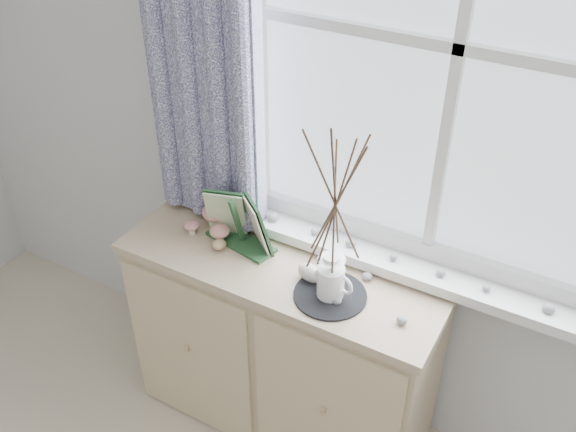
% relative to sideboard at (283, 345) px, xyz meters
% --- Properties ---
extents(sideboard, '(1.20, 0.45, 0.85)m').
position_rel_sideboard_xyz_m(sideboard, '(0.00, 0.00, 0.00)').
color(sideboard, tan).
rests_on(sideboard, ground).
extents(botanical_book, '(0.33, 0.19, 0.22)m').
position_rel_sideboard_xyz_m(botanical_book, '(-0.19, -0.01, 0.53)').
color(botanical_book, '#214527').
rests_on(botanical_book, sideboard).
extents(toadstool_cluster, '(0.19, 0.16, 0.10)m').
position_rel_sideboard_xyz_m(toadstool_cluster, '(-0.31, 0.04, 0.48)').
color(toadstool_cluster, silver).
rests_on(toadstool_cluster, sideboard).
extents(wooden_eggs, '(0.09, 0.11, 0.06)m').
position_rel_sideboard_xyz_m(wooden_eggs, '(-0.26, -0.01, 0.45)').
color(wooden_eggs, tan).
rests_on(wooden_eggs, sideboard).
extents(songbird_figurine, '(0.14, 0.09, 0.07)m').
position_rel_sideboard_xyz_m(songbird_figurine, '(0.13, -0.03, 0.46)').
color(songbird_figurine, silver).
rests_on(songbird_figurine, sideboard).
extents(crocheted_doily, '(0.25, 0.25, 0.01)m').
position_rel_sideboard_xyz_m(crocheted_doily, '(0.23, -0.07, 0.43)').
color(crocheted_doily, black).
rests_on(crocheted_doily, sideboard).
extents(twig_pitcher, '(0.31, 0.31, 0.69)m').
position_rel_sideboard_xyz_m(twig_pitcher, '(0.23, -0.07, 0.82)').
color(twig_pitcher, white).
rests_on(twig_pitcher, crocheted_doily).
extents(sideboard_pebbles, '(0.34, 0.23, 0.03)m').
position_rel_sideboard_xyz_m(sideboard_pebbles, '(0.30, 0.00, 0.44)').
color(sideboard_pebbles, '#939396').
rests_on(sideboard_pebbles, sideboard).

